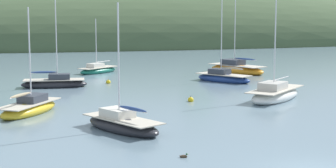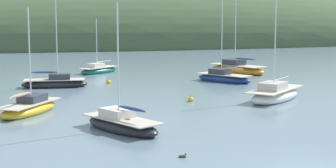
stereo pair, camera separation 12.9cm
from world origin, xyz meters
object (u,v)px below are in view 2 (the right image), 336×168
sailboat_black_sloop (55,83)px  sailboat_blue_center (99,70)px  mooring_buoy_channel (191,100)px  sailboat_yellow_far (29,108)px  sailboat_cream_ketch (275,94)px  sailboat_grey_yawl (121,124)px  sailboat_red_portside (224,78)px  mooring_buoy_inner (109,82)px  duck_trailing (183,156)px  sailboat_navy_dinghy (237,69)px

sailboat_black_sloop → sailboat_blue_center: 12.00m
sailboat_black_sloop → mooring_buoy_channel: (8.97, -11.17, -0.25)m
sailboat_yellow_far → sailboat_blue_center: sailboat_yellow_far is taller
sailboat_cream_ketch → sailboat_grey_yawl: sailboat_cream_ketch is taller
sailboat_red_portside → mooring_buoy_channel: 12.48m
sailboat_black_sloop → mooring_buoy_inner: size_ratio=16.12×
sailboat_blue_center → sailboat_cream_ketch: bearing=-67.3°
sailboat_blue_center → sailboat_cream_ketch: 24.84m
sailboat_yellow_far → sailboat_blue_center: bearing=69.2°
sailboat_yellow_far → mooring_buoy_channel: sailboat_yellow_far is taller
sailboat_grey_yawl → duck_trailing: size_ratio=17.50×
sailboat_cream_ketch → mooring_buoy_inner: (-10.28, 13.58, -0.30)m
sailboat_blue_center → sailboat_navy_dinghy: bearing=-17.8°
sailboat_yellow_far → sailboat_grey_yawl: (4.69, -6.92, -0.00)m
mooring_buoy_inner → duck_trailing: 26.90m
sailboat_blue_center → mooring_buoy_channel: bearing=-81.7°
sailboat_grey_yawl → mooring_buoy_channel: 10.83m
sailboat_navy_dinghy → mooring_buoy_channel: size_ratio=19.85×
sailboat_navy_dinghy → duck_trailing: size_ratio=25.49×
sailboat_grey_yawl → duck_trailing: bearing=-77.4°
sailboat_red_portside → duck_trailing: bearing=-117.6°
sailboat_yellow_far → sailboat_black_sloop: bearing=77.0°
duck_trailing → mooring_buoy_channel: bearing=68.5°
sailboat_red_portside → sailboat_grey_yawl: (-14.32, -18.35, -0.02)m
sailboat_red_portside → sailboat_navy_dinghy: (4.58, 6.66, 0.07)m
sailboat_blue_center → mooring_buoy_inner: size_ratio=11.63×
sailboat_grey_yawl → sailboat_navy_dinghy: bearing=52.9°
sailboat_blue_center → sailboat_navy_dinghy: size_ratio=0.59×
mooring_buoy_channel → duck_trailing: 15.60m
sailboat_blue_center → sailboat_cream_ketch: size_ratio=0.72×
sailboat_black_sloop → sailboat_navy_dinghy: bearing=15.4°
sailboat_black_sloop → sailboat_red_portside: bearing=-3.4°
sailboat_black_sloop → duck_trailing: bearing=-82.8°
sailboat_red_portside → sailboat_blue_center: bearing=132.0°
sailboat_yellow_far → sailboat_grey_yawl: sailboat_grey_yawl is taller
duck_trailing → sailboat_navy_dinghy: bearing=60.9°
duck_trailing → sailboat_blue_center: bearing=85.9°
sailboat_blue_center → sailboat_cream_ketch: sailboat_cream_ketch is taller
sailboat_navy_dinghy → sailboat_grey_yawl: (-18.90, -25.01, -0.09)m
sailboat_blue_center → sailboat_grey_yawl: size_ratio=0.85×
sailboat_red_portside → mooring_buoy_channel: bearing=-125.1°
sailboat_yellow_far → mooring_buoy_channel: 11.90m
sailboat_red_portside → sailboat_black_sloop: bearing=176.6°
sailboat_cream_ketch → mooring_buoy_inner: bearing=127.1°
sailboat_black_sloop → sailboat_red_portside: 16.18m
sailboat_grey_yawl → sailboat_blue_center: bearing=82.4°
sailboat_cream_ketch → duck_trailing: (-12.17, -13.26, -0.37)m
sailboat_black_sloop → sailboat_cream_ketch: 19.81m
mooring_buoy_channel → sailboat_black_sloop: bearing=128.8°
sailboat_black_sloop → sailboat_red_portside: (16.15, -0.96, 0.01)m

